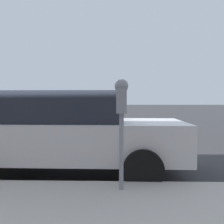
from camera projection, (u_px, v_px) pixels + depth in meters
The scene contains 3 objects.
ground_plane at pixel (84, 159), 6.20m from camera, with size 220.00×220.00×0.00m, color #333335.
parking_meter at pixel (121, 105), 3.56m from camera, with size 0.21×0.19×1.52m.
car_white at pixel (67, 131), 5.03m from camera, with size 2.16×4.36×1.55m.
Camera 1 is at (-6.14, -0.82, 1.37)m, focal length 42.00 mm.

